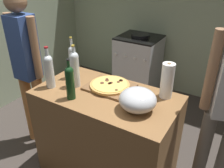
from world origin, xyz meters
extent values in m
cube|color=#3F3833|center=(0.00, 1.28, -0.01)|extent=(4.12, 3.17, 0.02)
cube|color=#99A889|center=(0.00, 2.62, 1.30)|extent=(4.12, 0.10, 2.60)
cube|color=#99A889|center=(-1.81, 1.28, 1.30)|extent=(0.10, 3.17, 2.60)
cube|color=olive|center=(0.14, 0.62, 0.45)|extent=(1.21, 0.66, 0.90)
cube|color=brown|center=(0.12, 0.73, 0.91)|extent=(0.40, 0.32, 0.02)
cylinder|color=tan|center=(0.12, 0.73, 0.93)|extent=(0.35, 0.35, 0.02)
cylinder|color=#EAC660|center=(0.12, 0.73, 0.94)|extent=(0.31, 0.31, 0.00)
cylinder|color=brown|center=(0.11, 0.73, 0.94)|extent=(0.02, 0.02, 0.01)
cylinder|color=brown|center=(0.17, 0.83, 0.94)|extent=(0.03, 0.03, 0.01)
cylinder|color=brown|center=(0.07, 0.76, 0.94)|extent=(0.03, 0.03, 0.01)
cylinder|color=brown|center=(0.11, 0.73, 0.94)|extent=(0.03, 0.03, 0.01)
cylinder|color=brown|center=(0.05, 0.70, 0.94)|extent=(0.03, 0.03, 0.01)
cylinder|color=brown|center=(0.12, 0.73, 0.94)|extent=(0.03, 0.03, 0.01)
cylinder|color=brown|center=(0.05, 0.78, 0.94)|extent=(0.03, 0.03, 0.01)
cylinder|color=brown|center=(0.22, 0.66, 0.94)|extent=(0.02, 0.02, 0.01)
cylinder|color=brown|center=(0.12, 0.75, 0.94)|extent=(0.03, 0.03, 0.01)
cylinder|color=brown|center=(0.17, 0.79, 0.94)|extent=(0.03, 0.03, 0.01)
cylinder|color=brown|center=(0.17, 0.83, 0.94)|extent=(0.04, 0.04, 0.01)
cylinder|color=#B2B2B7|center=(0.47, 0.55, 0.90)|extent=(0.12, 0.12, 0.01)
ellipsoid|color=silver|center=(0.47, 0.55, 0.99)|extent=(0.28, 0.28, 0.17)
cylinder|color=white|center=(0.58, 0.84, 1.05)|extent=(0.10, 0.10, 0.29)
cylinder|color=#997551|center=(0.58, 0.84, 1.05)|extent=(0.03, 0.03, 0.30)
cylinder|color=#143819|center=(-0.06, 0.42, 1.02)|extent=(0.07, 0.07, 0.24)
sphere|color=#143819|center=(-0.06, 0.42, 1.14)|extent=(0.07, 0.07, 0.07)
cylinder|color=#143819|center=(-0.06, 0.42, 1.20)|extent=(0.02, 0.02, 0.06)
cylinder|color=black|center=(-0.06, 0.42, 1.23)|extent=(0.02, 0.02, 0.01)
cylinder|color=silver|center=(-0.34, 0.48, 1.03)|extent=(0.08, 0.08, 0.26)
sphere|color=silver|center=(-0.34, 0.48, 1.16)|extent=(0.08, 0.08, 0.08)
cylinder|color=silver|center=(-0.34, 0.48, 1.22)|extent=(0.03, 0.03, 0.08)
cylinder|color=maroon|center=(-0.34, 0.48, 1.26)|extent=(0.03, 0.03, 0.01)
cylinder|color=silver|center=(-0.29, 0.73, 1.04)|extent=(0.07, 0.07, 0.28)
sphere|color=silver|center=(-0.29, 0.73, 1.17)|extent=(0.07, 0.07, 0.07)
cylinder|color=silver|center=(-0.29, 0.73, 1.24)|extent=(0.02, 0.02, 0.09)
cylinder|color=gold|center=(-0.29, 0.73, 1.29)|extent=(0.02, 0.02, 0.01)
cylinder|color=silver|center=(-0.16, 0.61, 1.04)|extent=(0.08, 0.08, 0.28)
sphere|color=silver|center=(-0.16, 0.61, 1.18)|extent=(0.08, 0.08, 0.08)
cylinder|color=silver|center=(-0.16, 0.61, 1.23)|extent=(0.03, 0.03, 0.07)
cylinder|color=gold|center=(-0.16, 0.61, 1.27)|extent=(0.03, 0.03, 0.01)
cube|color=#B7B7BC|center=(-0.30, 2.22, 0.44)|extent=(0.60, 0.55, 0.88)
cube|color=black|center=(-0.30, 2.22, 0.89)|extent=(0.60, 0.55, 0.02)
cylinder|color=silver|center=(-0.53, 1.93, 0.69)|extent=(0.04, 0.02, 0.04)
cylinder|color=silver|center=(-0.38, 1.93, 0.69)|extent=(0.04, 0.02, 0.04)
cylinder|color=silver|center=(-0.23, 1.93, 0.69)|extent=(0.04, 0.02, 0.04)
cylinder|color=silver|center=(-0.08, 1.93, 0.69)|extent=(0.04, 0.02, 0.04)
cylinder|color=black|center=(-0.29, 2.22, 0.92)|extent=(0.26, 0.26, 0.04)
cylinder|color=#D88C4C|center=(-0.87, 0.60, 0.42)|extent=(0.11, 0.11, 0.83)
cylinder|color=#D88C4C|center=(-0.68, 0.60, 0.42)|extent=(0.11, 0.11, 0.83)
cube|color=#334C8C|center=(-0.77, 0.60, 1.15)|extent=(0.22, 0.20, 0.62)
cylinder|color=#936B4C|center=(-0.93, 0.59, 1.16)|extent=(0.08, 0.08, 0.59)
cylinder|color=#936B4C|center=(-0.62, 0.60, 1.16)|extent=(0.08, 0.08, 0.59)
sphere|color=#936B4C|center=(-0.77, 0.60, 1.57)|extent=(0.20, 0.20, 0.20)
cylinder|color=slate|center=(1.12, 0.92, 0.43)|extent=(0.11, 0.11, 0.86)
cylinder|color=slate|center=(0.96, 0.87, 0.43)|extent=(0.11, 0.11, 0.86)
cylinder|color=#936B4C|center=(0.90, 0.85, 1.20)|extent=(0.08, 0.08, 0.61)
camera|label=1|loc=(1.08, -0.82, 1.92)|focal=38.04mm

